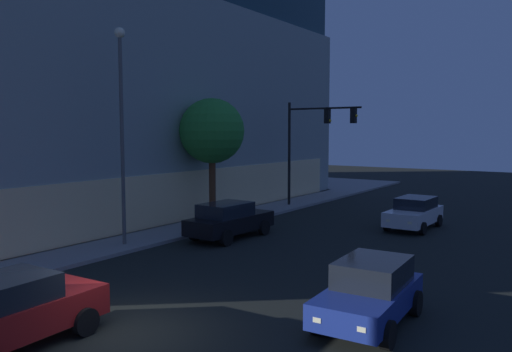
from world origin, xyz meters
name	(u,v)px	position (x,y,z in m)	size (l,w,h in m)	color
ground_plane	(121,335)	(0.00, 0.00, 0.00)	(120.00, 120.00, 0.00)	black
modern_building	(26,92)	(12.59, 24.04, 7.75)	(35.16, 30.59, 15.65)	#4C4C51
traffic_light_far_corner	(314,133)	(20.64, 5.48, 4.91)	(0.34, 5.09, 6.71)	black
street_lamp_sidewalk	(122,112)	(6.48, 7.22, 5.79)	(0.44, 0.44, 9.15)	#565656
sidewalk_tree	(212,131)	(13.16, 7.75, 4.98)	(3.51, 3.51, 6.62)	brown
car_red	(9,311)	(-1.93, 1.52, 0.88)	(4.25, 2.23, 1.69)	maroon
car_blue	(370,291)	(4.17, -4.78, 0.84)	(4.15, 2.16, 1.64)	navy
car_black	(229,220)	(10.50, 4.61, 0.87)	(4.69, 2.18, 1.69)	black
car_white	(414,213)	(17.77, -1.83, 0.82)	(4.39, 2.11, 1.59)	silver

